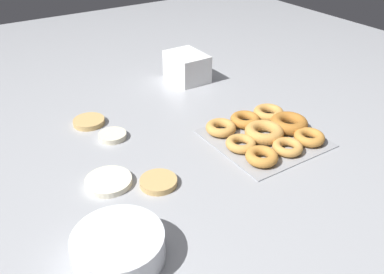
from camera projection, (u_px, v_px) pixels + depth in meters
ground_plane at (155, 147)px, 1.14m from camera, size 3.00×3.00×0.00m
pancake_0 at (158, 182)px, 0.99m from camera, size 0.09×0.09×0.02m
pancake_1 at (112, 136)px, 1.18m from camera, size 0.08×0.08×0.02m
pancake_2 at (89, 122)px, 1.25m from camera, size 0.10×0.10×0.02m
pancake_3 at (109, 181)px, 0.99m from camera, size 0.12×0.12×0.01m
donut_tray at (266, 132)px, 1.18m from camera, size 0.29×0.30×0.04m
batter_bowl at (119, 247)px, 0.78m from camera, size 0.18×0.18×0.06m
container_stack at (187, 67)px, 1.51m from camera, size 0.16×0.12×0.10m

